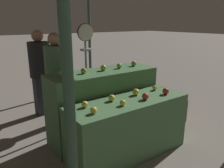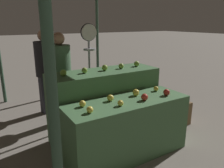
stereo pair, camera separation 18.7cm
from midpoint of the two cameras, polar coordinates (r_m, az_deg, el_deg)
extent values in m
plane|color=gray|center=(3.08, 5.76, -17.81)|extent=(60.00, 60.00, 0.00)
cylinder|color=#33513D|center=(1.37, -11.35, -6.21)|extent=(0.07, 0.07, 2.40)
cylinder|color=#33513D|center=(5.76, -2.90, 10.86)|extent=(0.07, 0.07, 2.40)
cube|color=#4C7A4C|center=(2.88, 5.97, -11.49)|extent=(1.61, 0.55, 0.76)
cube|color=#4C7A4C|center=(3.28, -0.30, -5.34)|extent=(1.61, 0.55, 1.03)
sphere|color=yellow|center=(2.35, -3.53, -6.74)|extent=(0.07, 0.07, 0.07)
sphere|color=yellow|center=(2.54, 4.34, -5.00)|extent=(0.07, 0.07, 0.07)
sphere|color=red|center=(2.75, 10.43, -3.40)|extent=(0.09, 0.09, 0.09)
sphere|color=#B72D23|center=(3.00, 15.80, -2.12)|extent=(0.09, 0.09, 0.09)
sphere|color=yellow|center=(2.53, -5.62, -5.15)|extent=(0.08, 0.08, 0.08)
sphere|color=yellow|center=(2.69, 1.56, -3.66)|extent=(0.08, 0.08, 0.08)
sphere|color=yellow|center=(2.91, 8.08, -2.22)|extent=(0.09, 0.09, 0.09)
sphere|color=yellow|center=(3.16, 13.10, -1.19)|extent=(0.07, 0.07, 0.07)
sphere|color=#7AA338|center=(2.86, -10.77, 2.86)|extent=(0.09, 0.09, 0.09)
sphere|color=#7AA338|center=(2.98, -5.42, 3.55)|extent=(0.08, 0.08, 0.08)
sphere|color=#84AD3D|center=(3.13, -0.21, 4.27)|extent=(0.09, 0.09, 0.09)
sphere|color=#84AD3D|center=(3.28, 4.04, 4.69)|extent=(0.08, 0.08, 0.08)
sphere|color=#7AA338|center=(3.47, 7.99, 5.24)|extent=(0.08, 0.08, 0.08)
cylinder|color=#99999E|center=(3.69, -4.38, 1.46)|extent=(0.04, 0.04, 1.57)
cylinder|color=black|center=(3.57, -4.60, 13.32)|extent=(0.28, 0.01, 0.28)
cylinder|color=silver|center=(3.56, -4.49, 13.32)|extent=(0.26, 0.02, 0.26)
cylinder|color=#99999E|center=(3.57, -4.42, 10.14)|extent=(0.01, 0.01, 0.14)
cylinder|color=#99999E|center=(3.58, -4.40, 9.03)|extent=(0.20, 0.20, 0.03)
cube|color=#2D2D38|center=(3.86, -11.49, -4.79)|extent=(0.30, 0.22, 0.72)
cylinder|color=#476B4C|center=(3.68, -12.06, 5.06)|extent=(0.43, 0.43, 0.63)
sphere|color=tan|center=(3.63, -12.45, 11.50)|extent=(0.20, 0.20, 0.20)
cube|color=#2D2D38|center=(4.37, -15.17, -2.51)|extent=(0.30, 0.20, 0.73)
cylinder|color=#232328|center=(4.21, -15.84, 6.35)|extent=(0.41, 0.41, 0.64)
sphere|color=tan|center=(4.16, -16.28, 12.07)|extent=(0.21, 0.21, 0.21)
cube|color=brown|center=(3.99, 17.37, -7.03)|extent=(0.40, 0.40, 0.40)
camera|label=1|loc=(0.09, -88.15, 0.53)|focal=35.00mm
camera|label=2|loc=(0.09, 91.85, -0.53)|focal=35.00mm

